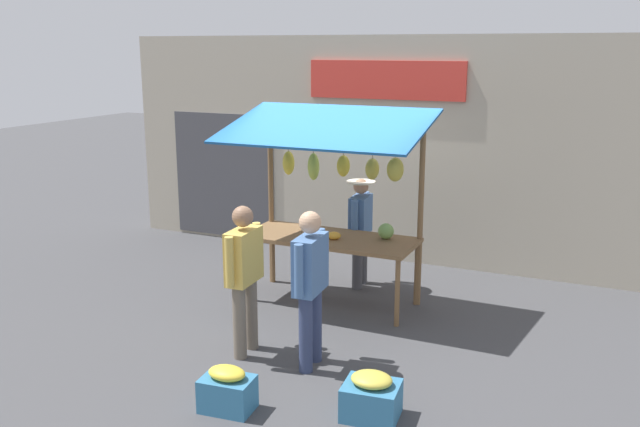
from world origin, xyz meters
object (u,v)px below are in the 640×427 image
(market_stall, at_px, (333,184))
(vendor_with_sunhat, at_px, (360,225))
(produce_crate_near, at_px, (227,390))
(shopper_in_striped_shirt, at_px, (310,278))
(shopper_with_shopping_bag, at_px, (244,270))
(produce_crate_side, at_px, (371,397))

(market_stall, bearing_deg, vendor_with_sunhat, -98.59)
(produce_crate_near, bearing_deg, shopper_in_striped_shirt, -105.29)
(shopper_with_shopping_bag, xyz_separation_m, shopper_in_striped_shirt, (-0.77, -0.00, 0.01))
(market_stall, bearing_deg, produce_crate_near, 94.63)
(vendor_with_sunhat, height_order, produce_crate_side, vendor_with_sunhat)
(shopper_with_shopping_bag, relative_size, produce_crate_side, 3.04)
(market_stall, xyz_separation_m, shopper_in_striped_shirt, (-0.54, 1.81, -0.59))
(vendor_with_sunhat, bearing_deg, produce_crate_near, -3.34)
(market_stall, xyz_separation_m, vendor_with_sunhat, (-0.11, -0.70, -0.68))
(shopper_in_striped_shirt, bearing_deg, produce_crate_side, -131.07)
(shopper_with_shopping_bag, bearing_deg, produce_crate_near, -160.43)
(shopper_with_shopping_bag, bearing_deg, market_stall, -10.15)
(shopper_in_striped_shirt, bearing_deg, produce_crate_near, 160.36)
(market_stall, height_order, produce_crate_near, market_stall)
(vendor_with_sunhat, xyz_separation_m, produce_crate_side, (-1.36, 3.20, -0.68))
(shopper_with_shopping_bag, relative_size, produce_crate_near, 3.25)
(market_stall, height_order, shopper_in_striped_shirt, market_stall)
(produce_crate_near, bearing_deg, market_stall, -85.37)
(market_stall, bearing_deg, shopper_with_shopping_bag, 82.87)
(market_stall, height_order, produce_crate_side, market_stall)
(shopper_with_shopping_bag, bearing_deg, produce_crate_side, -115.07)
(shopper_with_shopping_bag, relative_size, shopper_in_striped_shirt, 0.99)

